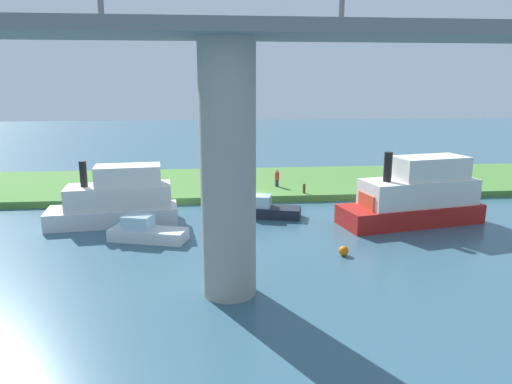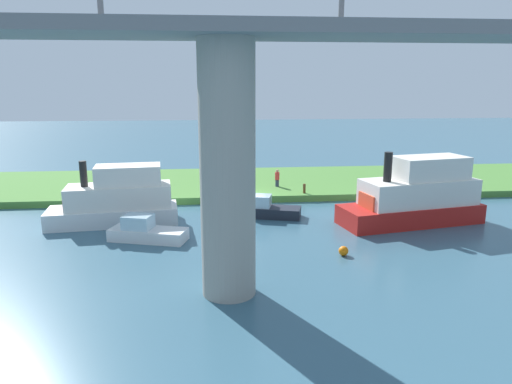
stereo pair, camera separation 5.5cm
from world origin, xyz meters
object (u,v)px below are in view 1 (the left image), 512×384
bridge_pylon (228,172)px  mooring_post (304,188)px  motorboat_red (265,209)px  person_on_bank (277,178)px  skiff_small (415,196)px  pontoon_yellow (146,231)px  riverboat_paddlewheel (117,200)px  marker_buoy (344,251)px

bridge_pylon → mooring_post: bridge_pylon is taller
mooring_post → motorboat_red: 5.61m
person_on_bank → skiff_small: bearing=128.9°
pontoon_yellow → motorboat_red: bearing=-150.3°
skiff_small → motorboat_red: size_ratio=2.06×
riverboat_paddlewheel → motorboat_red: (-9.41, -0.62, -0.98)m
mooring_post → riverboat_paddlewheel: size_ratio=0.09×
bridge_pylon → skiff_small: 15.53m
person_on_bank → riverboat_paddlewheel: bearing=34.2°
mooring_post → person_on_bank: bearing=-56.3°
pontoon_yellow → marker_buoy: bearing=161.6°
bridge_pylon → riverboat_paddlewheel: 13.16m
skiff_small → riverboat_paddlewheel: bearing=-5.0°
mooring_post → marker_buoy: mooring_post is taller
skiff_small → pontoon_yellow: size_ratio=2.06×
motorboat_red → mooring_post: bearing=-128.1°
bridge_pylon → person_on_bank: (-4.61, -18.39, -3.96)m
skiff_small → pontoon_yellow: skiff_small is taller
person_on_bank → pontoon_yellow: bearing=51.0°
marker_buoy → bridge_pylon: bearing=32.6°
skiff_small → marker_buoy: size_ratio=18.75×
pontoon_yellow → marker_buoy: (-10.38, 3.45, -0.26)m
person_on_bank → motorboat_red: size_ratio=0.30×
mooring_post → pontoon_yellow: 13.68m
motorboat_red → marker_buoy: (-3.15, 7.58, -0.26)m
pontoon_yellow → marker_buoy: 10.94m
motorboat_red → pontoon_yellow: motorboat_red is taller
bridge_pylon → mooring_post: (-6.32, -15.82, -4.31)m
person_on_bank → riverboat_paddlewheel: size_ratio=0.17×
marker_buoy → person_on_bank: bearing=-84.5°
skiff_small → marker_buoy: bearing=41.4°
riverboat_paddlewheel → marker_buoy: riverboat_paddlewheel is taller
person_on_bank → motorboat_red: (1.75, 6.96, -0.69)m
mooring_post → skiff_small: bearing=130.8°
bridge_pylon → person_on_bank: bridge_pylon is taller
skiff_small → marker_buoy: (6.05, 5.33, -1.45)m
skiff_small → riverboat_paddlewheel: 18.67m
riverboat_paddlewheel → person_on_bank: bearing=-145.8°
person_on_bank → marker_buoy: (-1.40, 14.55, -0.95)m
skiff_small → pontoon_yellow: bearing=6.5°
mooring_post → pontoon_yellow: (10.69, 8.53, -0.34)m
skiff_small → person_on_bank: bearing=-51.1°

